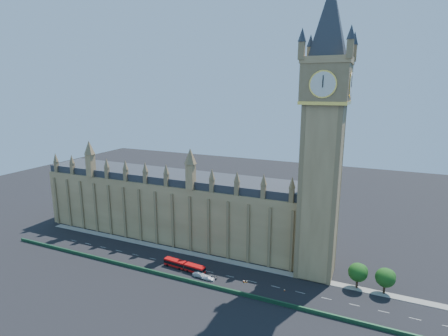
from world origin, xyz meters
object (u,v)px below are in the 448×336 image
at_px(red_bus, 184,266).
at_px(car_silver, 200,275).
at_px(car_grey, 212,277).
at_px(car_white, 208,278).

xyz_separation_m(red_bus, car_silver, (7.38, -2.24, -0.64)).
bearing_deg(car_silver, red_bus, 77.74).
distance_m(car_grey, car_silver, 4.14).
bearing_deg(car_silver, car_white, -93.02).
xyz_separation_m(car_grey, car_white, (-0.71, -1.23, 0.01)).
xyz_separation_m(red_bus, car_white, (10.74, -2.70, -0.80)).
bearing_deg(car_white, red_bus, 73.90).
distance_m(car_grey, car_white, 1.42).
bearing_deg(car_grey, red_bus, 75.25).
bearing_deg(red_bus, car_white, -9.38).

